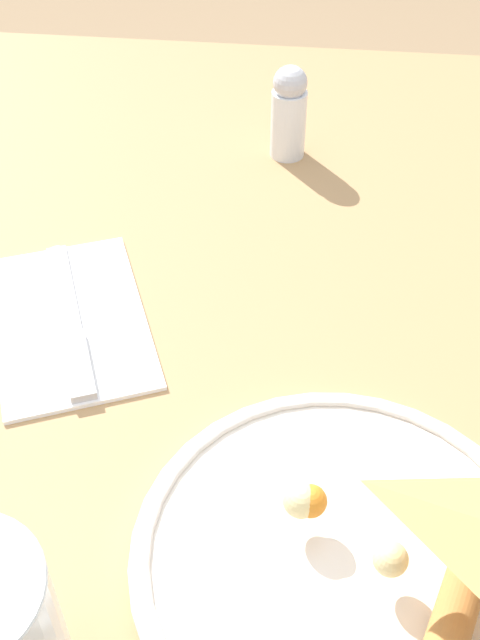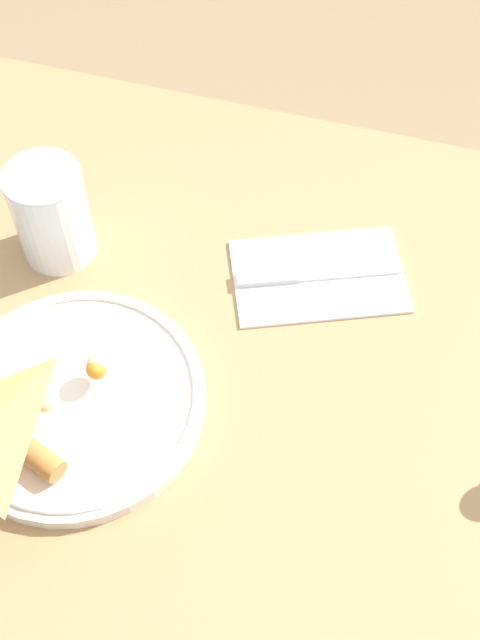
# 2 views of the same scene
# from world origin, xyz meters

# --- Properties ---
(ground_plane) EXTENTS (6.00, 6.00, 0.00)m
(ground_plane) POSITION_xyz_m (0.00, 0.00, 0.00)
(ground_plane) COLOR #997A56
(dining_table) EXTENTS (1.10, 0.77, 0.77)m
(dining_table) POSITION_xyz_m (0.00, 0.00, 0.65)
(dining_table) COLOR #A87F51
(dining_table) RESTS_ON ground_plane
(plate_pizza) EXTENTS (0.26, 0.26, 0.05)m
(plate_pizza) POSITION_xyz_m (-0.18, -0.10, 0.79)
(plate_pizza) COLOR silver
(plate_pizza) RESTS_ON dining_table
(milk_glass) EXTENTS (0.08, 0.08, 0.12)m
(milk_glass) POSITION_xyz_m (-0.28, 0.09, 0.83)
(milk_glass) COLOR white
(milk_glass) RESTS_ON dining_table
(napkin_folded) EXTENTS (0.22, 0.19, 0.00)m
(napkin_folded) POSITION_xyz_m (0.02, 0.13, 0.77)
(napkin_folded) COLOR white
(napkin_folded) RESTS_ON dining_table
(butter_knife) EXTENTS (0.18, 0.09, 0.01)m
(butter_knife) POSITION_xyz_m (0.01, 0.13, 0.78)
(butter_knife) COLOR #B2B2B7
(butter_knife) RESTS_ON napkin_folded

